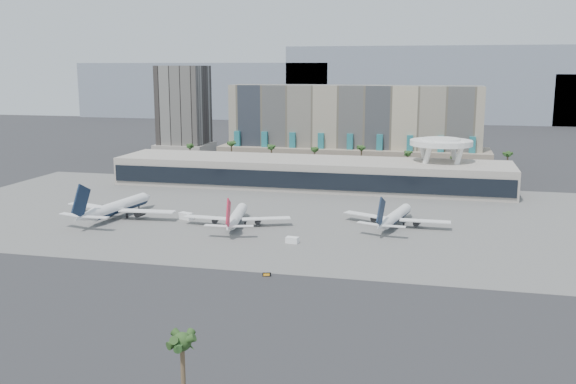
% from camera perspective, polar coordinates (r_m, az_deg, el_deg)
% --- Properties ---
extents(ground, '(900.00, 900.00, 0.00)m').
position_cam_1_polar(ground, '(176.55, -5.14, -5.91)').
color(ground, '#232326').
rests_on(ground, ground).
extents(apron_pad, '(260.00, 130.00, 0.06)m').
position_cam_1_polar(apron_pad, '(227.58, -0.77, -1.97)').
color(apron_pad, '#5B5B59').
rests_on(apron_pad, ground).
extents(mountain_ridge, '(680.00, 60.00, 70.00)m').
position_cam_1_polar(mountain_ridge, '(630.93, 11.05, 8.93)').
color(mountain_ridge, gray).
rests_on(mountain_ridge, ground).
extents(hotel, '(140.00, 30.00, 42.00)m').
position_cam_1_polar(hotel, '(339.09, 5.80, 5.17)').
color(hotel, tan).
rests_on(hotel, ground).
extents(office_tower, '(30.00, 30.00, 52.00)m').
position_cam_1_polar(office_tower, '(390.67, -9.22, 6.76)').
color(office_tower, black).
rests_on(office_tower, ground).
extents(terminal, '(170.00, 32.50, 14.50)m').
position_cam_1_polar(terminal, '(278.85, 1.96, 1.81)').
color(terminal, '#B2A99C').
rests_on(terminal, ground).
extents(saucer_structure, '(26.00, 26.00, 21.89)m').
position_cam_1_polar(saucer_structure, '(277.99, 13.45, 3.97)').
color(saucer_structure, white).
rests_on(saucer_structure, ground).
extents(palm_row, '(157.80, 2.80, 13.10)m').
position_cam_1_polar(palm_row, '(311.32, 4.51, 3.49)').
color(palm_row, brown).
rests_on(palm_row, ground).
extents(airliner_left, '(42.42, 43.92, 15.20)m').
position_cam_1_polar(airliner_left, '(228.82, -14.97, -1.31)').
color(airliner_left, white).
rests_on(airliner_left, ground).
extents(airliner_centre, '(35.32, 36.63, 12.71)m').
position_cam_1_polar(airliner_centre, '(210.33, -4.63, -2.21)').
color(airliner_centre, white).
rests_on(airliner_centre, ground).
extents(airliner_right, '(35.37, 36.77, 12.85)m').
position_cam_1_polar(airliner_right, '(212.45, 9.47, -2.19)').
color(airliner_right, white).
rests_on(airliner_right, ground).
extents(service_vehicle_a, '(5.37, 3.95, 2.37)m').
position_cam_1_polar(service_vehicle_a, '(222.21, -9.05, -2.13)').
color(service_vehicle_a, white).
rests_on(service_vehicle_a, ground).
extents(service_vehicle_b, '(3.93, 2.60, 1.89)m').
position_cam_1_polar(service_vehicle_b, '(190.40, 0.38, -4.30)').
color(service_vehicle_b, white).
rests_on(service_vehicle_b, ground).
extents(taxiway_sign, '(2.14, 0.89, 0.98)m').
position_cam_1_polar(taxiway_sign, '(161.31, -1.90, -7.34)').
color(taxiway_sign, black).
rests_on(taxiway_sign, ground).
extents(near_palm_b, '(6.00, 6.00, 13.66)m').
position_cam_1_polar(near_palm_b, '(97.33, -9.38, -13.78)').
color(near_palm_b, brown).
rests_on(near_palm_b, ground).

